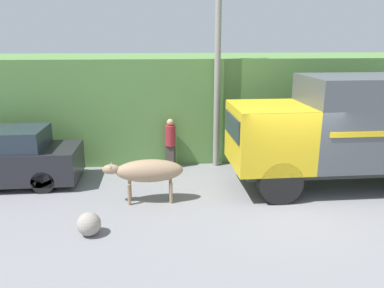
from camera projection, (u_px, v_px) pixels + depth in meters
name	position (u px, v px, depth m)	size (l,w,h in m)	color
ground_plane	(287.00, 200.00, 10.33)	(60.00, 60.00, 0.00)	gray
hillside_embankment	(241.00, 100.00, 15.65)	(32.00, 5.49, 3.66)	#568442
building_backdrop	(142.00, 117.00, 14.16)	(5.56, 2.70, 2.87)	#B2BCAD
cargo_truck	(358.00, 127.00, 10.80)	(6.94, 2.30, 3.30)	#2D2D2D
brown_cow	(148.00, 171.00, 10.02)	(2.15, 0.61, 1.20)	#9E7F60
parked_suv	(0.00, 159.00, 11.21)	(4.68, 1.76, 1.74)	#232328
pedestrian_on_hill	(170.00, 141.00, 12.72)	(0.47, 0.47, 1.71)	#38332D
utility_pole	(218.00, 62.00, 12.23)	(0.90, 0.20, 6.86)	gray
roadside_rock	(89.00, 224.00, 8.44)	(0.54, 0.54, 0.54)	gray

